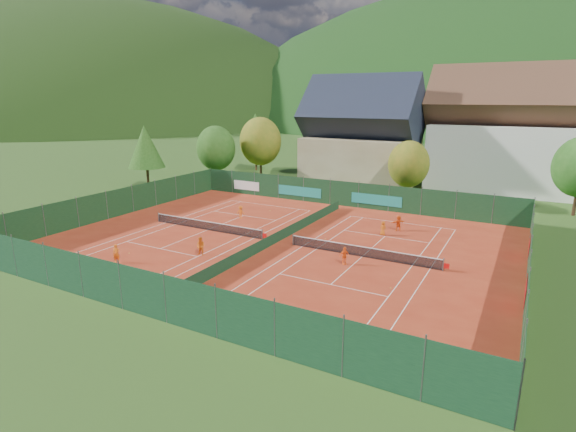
# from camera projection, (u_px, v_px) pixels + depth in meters

# --- Properties ---
(ground) EXTENTS (600.00, 600.00, 0.00)m
(ground) POSITION_uv_depth(u_px,v_px,m) (277.00, 243.00, 40.51)
(ground) COLOR #284A17
(ground) RESTS_ON ground
(clay_pad) EXTENTS (40.00, 32.00, 0.01)m
(clay_pad) POSITION_uv_depth(u_px,v_px,m) (277.00, 242.00, 40.50)
(clay_pad) COLOR #A22E17
(clay_pad) RESTS_ON ground
(court_markings_left) EXTENTS (11.03, 23.83, 0.00)m
(court_markings_left) POSITION_uv_depth(u_px,v_px,m) (207.00, 230.00, 44.21)
(court_markings_left) COLOR white
(court_markings_left) RESTS_ON ground
(court_markings_right) EXTENTS (11.03, 23.83, 0.00)m
(court_markings_right) POSITION_uv_depth(u_px,v_px,m) (362.00, 257.00, 36.79)
(court_markings_right) COLOR white
(court_markings_right) RESTS_ON ground
(tennis_net_left) EXTENTS (13.30, 0.10, 1.02)m
(tennis_net_left) POSITION_uv_depth(u_px,v_px,m) (208.00, 225.00, 44.01)
(tennis_net_left) COLOR #59595B
(tennis_net_left) RESTS_ON ground
(tennis_net_right) EXTENTS (13.30, 0.10, 1.02)m
(tennis_net_right) POSITION_uv_depth(u_px,v_px,m) (364.00, 251.00, 36.59)
(tennis_net_right) COLOR #59595B
(tennis_net_right) RESTS_ON ground
(court_divider) EXTENTS (0.03, 28.80, 1.00)m
(court_divider) POSITION_uv_depth(u_px,v_px,m) (277.00, 237.00, 40.37)
(court_divider) COLOR #14381F
(court_divider) RESTS_ON ground
(fence_north) EXTENTS (40.00, 0.10, 3.00)m
(fence_north) POSITION_uv_depth(u_px,v_px,m) (340.00, 194.00, 53.90)
(fence_north) COLOR #13351B
(fence_north) RESTS_ON ground
(fence_south) EXTENTS (40.00, 0.04, 3.00)m
(fence_south) POSITION_uv_depth(u_px,v_px,m) (142.00, 293.00, 26.55)
(fence_south) COLOR #143820
(fence_south) RESTS_ON ground
(fence_west) EXTENTS (0.04, 32.00, 3.00)m
(fence_west) POSITION_uv_depth(u_px,v_px,m) (120.00, 202.00, 49.39)
(fence_west) COLOR #153A1B
(fence_west) RESTS_ON ground
(fence_east) EXTENTS (0.09, 32.00, 3.00)m
(fence_east) POSITION_uv_depth(u_px,v_px,m) (529.00, 265.00, 30.89)
(fence_east) COLOR #14371B
(fence_east) RESTS_ON ground
(chalet) EXTENTS (16.20, 12.00, 16.00)m
(chalet) POSITION_uv_depth(u_px,v_px,m) (362.00, 140.00, 65.63)
(chalet) COLOR tan
(chalet) RESTS_ON ground
(hotel_block_a) EXTENTS (21.60, 11.00, 17.25)m
(hotel_block_a) POSITION_uv_depth(u_px,v_px,m) (508.00, 137.00, 61.71)
(hotel_block_a) COLOR silver
(hotel_block_a) RESTS_ON ground
(tree_west_front) EXTENTS (5.72, 5.72, 8.69)m
(tree_west_front) POSITION_uv_depth(u_px,v_px,m) (216.00, 148.00, 66.28)
(tree_west_front) COLOR #442718
(tree_west_front) RESTS_ON ground
(tree_west_mid) EXTENTS (6.44, 6.44, 9.78)m
(tree_west_mid) POSITION_uv_depth(u_px,v_px,m) (260.00, 141.00, 69.34)
(tree_west_mid) COLOR #473219
(tree_west_mid) RESTS_ON ground
(tree_west_back) EXTENTS (5.60, 5.60, 10.00)m
(tree_west_back) POSITION_uv_depth(u_px,v_px,m) (256.00, 132.00, 78.74)
(tree_west_back) COLOR #4D321B
(tree_west_back) RESTS_ON ground
(tree_center) EXTENTS (5.01, 5.01, 7.60)m
(tree_center) POSITION_uv_depth(u_px,v_px,m) (409.00, 164.00, 55.16)
(tree_center) COLOR #4B321B
(tree_center) RESTS_ON ground
(tree_west_side) EXTENTS (5.04, 5.04, 9.00)m
(tree_west_side) POSITION_uv_depth(u_px,v_px,m) (145.00, 147.00, 62.11)
(tree_west_side) COLOR #4D2C1B
(tree_west_side) RESTS_ON ground
(mountain_backdrop) EXTENTS (820.00, 530.00, 242.00)m
(mountain_backdrop) POSITION_uv_depth(u_px,v_px,m) (547.00, 200.00, 235.42)
(mountain_backdrop) COLOR black
(mountain_backdrop) RESTS_ON ground
(ball_hopper) EXTENTS (0.34, 0.34, 0.80)m
(ball_hopper) POSITION_uv_depth(u_px,v_px,m) (329.00, 321.00, 25.10)
(ball_hopper) COLOR slate
(ball_hopper) RESTS_ON ground
(loose_ball_0) EXTENTS (0.07, 0.07, 0.07)m
(loose_ball_0) POSITION_uv_depth(u_px,v_px,m) (129.00, 253.00, 37.61)
(loose_ball_0) COLOR #CCD833
(loose_ball_0) RESTS_ON ground
(loose_ball_1) EXTENTS (0.07, 0.07, 0.07)m
(loose_ball_1) POSITION_uv_depth(u_px,v_px,m) (243.00, 303.00, 28.51)
(loose_ball_1) COLOR #CCD833
(loose_ball_1) RESTS_ON ground
(loose_ball_2) EXTENTS (0.07, 0.07, 0.07)m
(loose_ball_2) POSITION_uv_depth(u_px,v_px,m) (325.00, 239.00, 41.45)
(loose_ball_2) COLOR #CCD833
(loose_ball_2) RESTS_ON ground
(loose_ball_3) EXTENTS (0.07, 0.07, 0.07)m
(loose_ball_3) POSITION_uv_depth(u_px,v_px,m) (270.00, 211.00, 51.58)
(loose_ball_3) COLOR #CCD833
(loose_ball_3) RESTS_ON ground
(loose_ball_4) EXTENTS (0.07, 0.07, 0.07)m
(loose_ball_4) POSITION_uv_depth(u_px,v_px,m) (391.00, 288.00, 30.74)
(loose_ball_4) COLOR #CCD833
(loose_ball_4) RESTS_ON ground
(player_left_near) EXTENTS (0.64, 0.58, 1.48)m
(player_left_near) POSITION_uv_depth(u_px,v_px,m) (116.00, 253.00, 35.43)
(player_left_near) COLOR orange
(player_left_near) RESTS_ON ground
(player_left_mid) EXTENTS (0.82, 0.68, 1.55)m
(player_left_mid) POSITION_uv_depth(u_px,v_px,m) (201.00, 246.00, 37.03)
(player_left_mid) COLOR orange
(player_left_mid) RESTS_ON ground
(player_left_far) EXTENTS (0.97, 0.66, 1.38)m
(player_left_far) POSITION_uv_depth(u_px,v_px,m) (241.00, 212.00, 48.39)
(player_left_far) COLOR orange
(player_left_far) RESTS_ON ground
(player_right_near) EXTENTS (0.81, 0.88, 1.44)m
(player_right_near) POSITION_uv_depth(u_px,v_px,m) (344.00, 256.00, 34.98)
(player_right_near) COLOR #FF5E16
(player_right_near) RESTS_ON ground
(player_right_far_a) EXTENTS (0.74, 0.57, 1.36)m
(player_right_far_a) POSITION_uv_depth(u_px,v_px,m) (383.00, 228.00, 42.43)
(player_right_far_a) COLOR #CB5912
(player_right_far_a) RESTS_ON ground
(player_right_far_b) EXTENTS (1.36, 1.28, 1.53)m
(player_right_far_b) POSITION_uv_depth(u_px,v_px,m) (398.00, 223.00, 43.92)
(player_right_far_b) COLOR #F25815
(player_right_far_b) RESTS_ON ground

